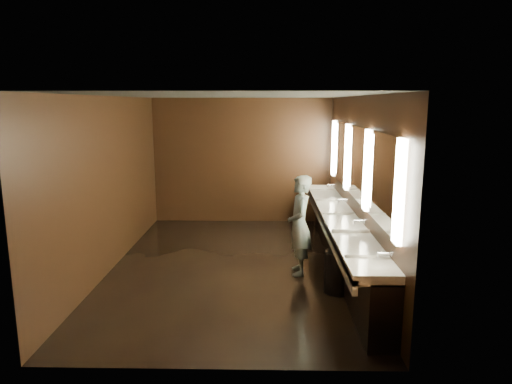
% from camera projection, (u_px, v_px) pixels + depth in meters
% --- Properties ---
extents(floor, '(6.00, 6.00, 0.00)m').
position_uv_depth(floor, '(234.00, 266.00, 7.63)').
color(floor, black).
rests_on(floor, ground).
extents(ceiling, '(4.00, 6.00, 0.02)m').
position_uv_depth(ceiling, '(232.00, 96.00, 7.09)').
color(ceiling, '#2D2D2B').
rests_on(ceiling, wall_back).
extents(wall_back, '(4.00, 0.02, 2.80)m').
position_uv_depth(wall_back, '(242.00, 161.00, 10.30)').
color(wall_back, black).
rests_on(wall_back, floor).
extents(wall_front, '(4.00, 0.02, 2.80)m').
position_uv_depth(wall_front, '(211.00, 239.00, 4.42)').
color(wall_front, black).
rests_on(wall_front, floor).
extents(wall_left, '(0.02, 6.00, 2.80)m').
position_uv_depth(wall_left, '(110.00, 184.00, 7.40)').
color(wall_left, black).
rests_on(wall_left, floor).
extents(wall_right, '(0.02, 6.00, 2.80)m').
position_uv_depth(wall_right, '(357.00, 185.00, 7.32)').
color(wall_right, black).
rests_on(wall_right, floor).
extents(sink_counter, '(0.55, 5.40, 1.01)m').
position_uv_depth(sink_counter, '(342.00, 239.00, 7.50)').
color(sink_counter, black).
rests_on(sink_counter, floor).
extents(mirror_band, '(0.06, 5.03, 1.15)m').
position_uv_depth(mirror_band, '(357.00, 163.00, 7.25)').
color(mirror_band, '#FFF7CD').
rests_on(mirror_band, wall_right).
extents(person, '(0.40, 0.59, 1.59)m').
position_uv_depth(person, '(300.00, 225.00, 7.19)').
color(person, '#7CB2B9').
rests_on(person, floor).
extents(trash_bin, '(0.49, 0.49, 0.61)m').
position_uv_depth(trash_bin, '(338.00, 272.00, 6.55)').
color(trash_bin, black).
rests_on(trash_bin, floor).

